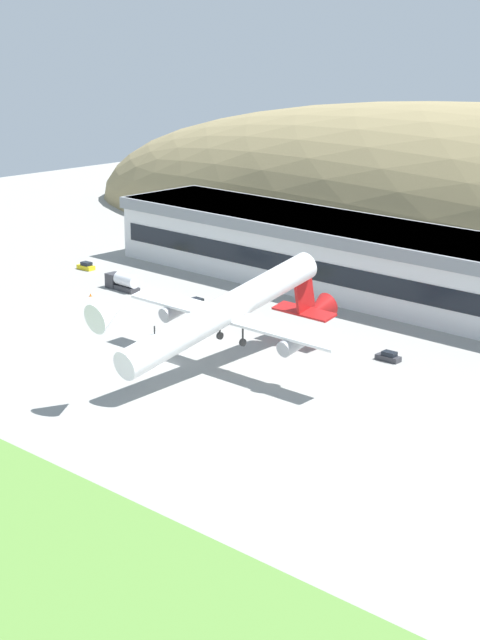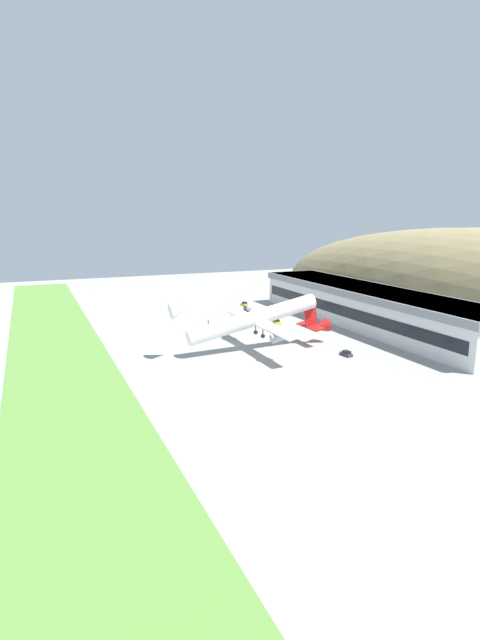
# 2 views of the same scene
# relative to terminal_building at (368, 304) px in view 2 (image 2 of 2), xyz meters

# --- Properties ---
(ground_plane) EXTENTS (340.32, 340.32, 0.00)m
(ground_plane) POSITION_rel_terminal_building_xyz_m (5.54, -52.18, -7.16)
(ground_plane) COLOR gray
(grass_strip_foreground) EXTENTS (306.29, 25.11, 0.08)m
(grass_strip_foreground) POSITION_rel_terminal_building_xyz_m (5.54, -98.01, -7.12)
(grass_strip_foreground) COLOR #568438
(grass_strip_foreground) RESTS_ON ground_plane
(terminal_building) EXTENTS (107.84, 21.54, 12.65)m
(terminal_building) POSITION_rel_terminal_building_xyz_m (0.00, 0.00, 0.00)
(terminal_building) COLOR silver
(terminal_building) RESTS_ON ground_plane
(cargo_airplane) EXTENTS (39.97, 47.53, 13.42)m
(cargo_airplane) POSITION_rel_terminal_building_xyz_m (13.67, -47.48, 1.40)
(cargo_airplane) COLOR white
(service_car_0) EXTENTS (3.85, 1.80, 1.46)m
(service_car_0) POSITION_rel_terminal_building_xyz_m (28.31, -28.14, -6.56)
(service_car_0) COLOR #333338
(service_car_0) RESTS_ON ground_plane
(service_car_1) EXTENTS (3.81, 1.94, 1.59)m
(service_car_1) POSITION_rel_terminal_building_xyz_m (-13.56, -27.28, -6.50)
(service_car_1) COLOR gold
(service_car_1) RESTS_ON ground_plane
(service_car_2) EXTENTS (3.84, 1.92, 1.56)m
(service_car_2) POSITION_rel_terminal_building_xyz_m (-49.83, -23.36, -6.51)
(service_car_2) COLOR gold
(service_car_2) RESTS_ON ground_plane
(fuel_truck) EXTENTS (7.82, 2.70, 3.26)m
(fuel_truck) POSITION_rel_terminal_building_xyz_m (-32.16, -28.64, -5.61)
(fuel_truck) COLOR #333338
(fuel_truck) RESTS_ON ground_plane
(traffic_cone_0) EXTENTS (0.52, 0.52, 0.58)m
(traffic_cone_0) POSITION_rel_terminal_building_xyz_m (-32.83, -35.74, -6.88)
(traffic_cone_0) COLOR orange
(traffic_cone_0) RESTS_ON ground_plane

